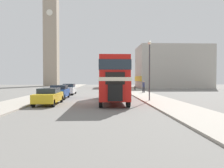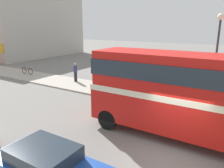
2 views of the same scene
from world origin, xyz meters
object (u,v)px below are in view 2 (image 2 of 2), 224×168
object	(u,v)px
double_decker_bus	(200,92)
pedestrian_walking	(75,71)
bicycle_on_pavement	(27,71)
street_lamp	(217,51)

from	to	relation	value
double_decker_bus	pedestrian_walking	size ratio (longest dim) A/B	5.87
pedestrian_walking	bicycle_on_pavement	bearing A→B (deg)	92.92
bicycle_on_pavement	street_lamp	world-z (taller)	street_lamp
double_decker_bus	bicycle_on_pavement	size ratio (longest dim) A/B	6.02
bicycle_on_pavement	street_lamp	xyz separation A→B (m)	(-1.40, -18.90, 3.47)
bicycle_on_pavement	double_decker_bus	bearing A→B (deg)	-105.12
pedestrian_walking	street_lamp	bearing A→B (deg)	-98.16
double_decker_bus	street_lamp	world-z (taller)	street_lamp
pedestrian_walking	bicycle_on_pavement	xyz separation A→B (m)	(-0.34, 6.71, -0.66)
bicycle_on_pavement	pedestrian_walking	bearing A→B (deg)	-87.08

